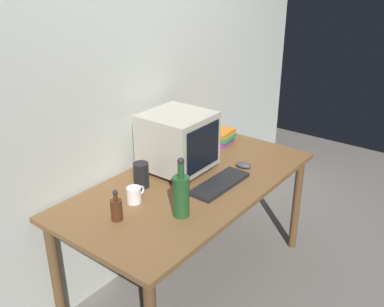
{
  "coord_description": "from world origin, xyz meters",
  "views": [
    {
      "loc": [
        -1.82,
        -1.39,
        1.95
      ],
      "look_at": [
        0.0,
        0.0,
        0.94
      ],
      "focal_mm": 40.33,
      "sensor_mm": 36.0,
      "label": 1
    }
  ],
  "objects_px": {
    "keyboard": "(220,184)",
    "book_stack": "(221,137)",
    "bottle_short": "(116,209)",
    "metal_canister": "(141,175)",
    "bottle_tall": "(181,194)",
    "mug": "(134,195)",
    "crt_monitor": "(178,141)",
    "computer_mouse": "(244,165)"
  },
  "relations": [
    {
      "from": "keyboard",
      "to": "bottle_short",
      "type": "distance_m",
      "value": 0.66
    },
    {
      "from": "bottle_short",
      "to": "mug",
      "type": "bearing_deg",
      "value": 16.26
    },
    {
      "from": "keyboard",
      "to": "bottle_tall",
      "type": "relative_size",
      "value": 1.29
    },
    {
      "from": "bottle_tall",
      "to": "bottle_short",
      "type": "height_order",
      "value": "bottle_tall"
    },
    {
      "from": "computer_mouse",
      "to": "bottle_tall",
      "type": "relative_size",
      "value": 0.31
    },
    {
      "from": "bottle_tall",
      "to": "bottle_short",
      "type": "xyz_separation_m",
      "value": [
        -0.23,
        0.23,
        -0.06
      ]
    },
    {
      "from": "bottle_tall",
      "to": "metal_canister",
      "type": "height_order",
      "value": "bottle_tall"
    },
    {
      "from": "computer_mouse",
      "to": "book_stack",
      "type": "bearing_deg",
      "value": 39.92
    },
    {
      "from": "keyboard",
      "to": "book_stack",
      "type": "distance_m",
      "value": 0.66
    },
    {
      "from": "bottle_short",
      "to": "book_stack",
      "type": "xyz_separation_m",
      "value": [
        1.17,
        0.15,
        -0.01
      ]
    },
    {
      "from": "keyboard",
      "to": "book_stack",
      "type": "xyz_separation_m",
      "value": [
        0.55,
        0.36,
        0.04
      ]
    },
    {
      "from": "crt_monitor",
      "to": "keyboard",
      "type": "height_order",
      "value": "crt_monitor"
    },
    {
      "from": "crt_monitor",
      "to": "mug",
      "type": "xyz_separation_m",
      "value": [
        -0.46,
        -0.07,
        -0.15
      ]
    },
    {
      "from": "keyboard",
      "to": "bottle_short",
      "type": "relative_size",
      "value": 2.47
    },
    {
      "from": "metal_canister",
      "to": "computer_mouse",
      "type": "bearing_deg",
      "value": -30.56
    },
    {
      "from": "crt_monitor",
      "to": "metal_canister",
      "type": "relative_size",
      "value": 2.61
    },
    {
      "from": "bottle_tall",
      "to": "mug",
      "type": "relative_size",
      "value": 2.72
    },
    {
      "from": "keyboard",
      "to": "metal_canister",
      "type": "relative_size",
      "value": 2.8
    },
    {
      "from": "computer_mouse",
      "to": "bottle_tall",
      "type": "height_order",
      "value": "bottle_tall"
    },
    {
      "from": "bottle_short",
      "to": "book_stack",
      "type": "relative_size",
      "value": 0.84
    },
    {
      "from": "crt_monitor",
      "to": "book_stack",
      "type": "xyz_separation_m",
      "value": [
        0.53,
        0.04,
        -0.14
      ]
    },
    {
      "from": "keyboard",
      "to": "mug",
      "type": "height_order",
      "value": "mug"
    },
    {
      "from": "bottle_tall",
      "to": "bottle_short",
      "type": "bearing_deg",
      "value": 134.6
    },
    {
      "from": "bottle_short",
      "to": "computer_mouse",
      "type": "bearing_deg",
      "value": -12.18
    },
    {
      "from": "crt_monitor",
      "to": "computer_mouse",
      "type": "relative_size",
      "value": 3.91
    },
    {
      "from": "keyboard",
      "to": "bottle_short",
      "type": "height_order",
      "value": "bottle_short"
    },
    {
      "from": "crt_monitor",
      "to": "mug",
      "type": "relative_size",
      "value": 3.26
    },
    {
      "from": "crt_monitor",
      "to": "keyboard",
      "type": "bearing_deg",
      "value": -93.34
    },
    {
      "from": "mug",
      "to": "computer_mouse",
      "type": "bearing_deg",
      "value": -18.82
    },
    {
      "from": "keyboard",
      "to": "metal_canister",
      "type": "height_order",
      "value": "metal_canister"
    },
    {
      "from": "book_stack",
      "to": "metal_canister",
      "type": "bearing_deg",
      "value": -179.37
    },
    {
      "from": "bottle_short",
      "to": "metal_canister",
      "type": "height_order",
      "value": "bottle_short"
    },
    {
      "from": "bottle_short",
      "to": "book_stack",
      "type": "bearing_deg",
      "value": 7.49
    },
    {
      "from": "keyboard",
      "to": "computer_mouse",
      "type": "xyz_separation_m",
      "value": [
        0.29,
        0.01,
        0.01
      ]
    },
    {
      "from": "crt_monitor",
      "to": "metal_canister",
      "type": "xyz_separation_m",
      "value": [
        -0.31,
        0.03,
        -0.12
      ]
    },
    {
      "from": "book_stack",
      "to": "metal_canister",
      "type": "relative_size",
      "value": 1.35
    },
    {
      "from": "computer_mouse",
      "to": "bottle_short",
      "type": "height_order",
      "value": "bottle_short"
    },
    {
      "from": "bottle_tall",
      "to": "mug",
      "type": "distance_m",
      "value": 0.3
    },
    {
      "from": "computer_mouse",
      "to": "mug",
      "type": "bearing_deg",
      "value": 147.59
    },
    {
      "from": "bottle_short",
      "to": "book_stack",
      "type": "distance_m",
      "value": 1.18
    },
    {
      "from": "crt_monitor",
      "to": "metal_canister",
      "type": "height_order",
      "value": "crt_monitor"
    },
    {
      "from": "crt_monitor",
      "to": "keyboard",
      "type": "xyz_separation_m",
      "value": [
        -0.02,
        -0.33,
        -0.18
      ]
    }
  ]
}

